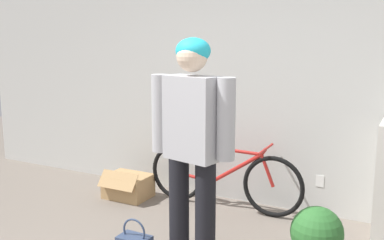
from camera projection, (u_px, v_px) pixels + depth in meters
wall_back at (271, 83)px, 4.57m from camera, size 8.00×0.07×2.60m
person at (192, 136)px, 3.38m from camera, size 0.69×0.29×1.76m
bicycle at (223, 177)px, 4.64m from camera, size 1.69×0.46×0.70m
cardboard_box at (128, 186)px, 4.99m from camera, size 0.48×0.44×0.33m
potted_plant at (316, 239)px, 3.32m from camera, size 0.39×0.39×0.54m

